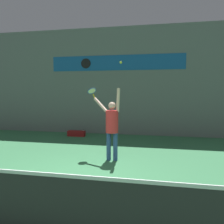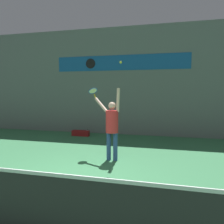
{
  "view_description": "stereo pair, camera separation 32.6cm",
  "coord_description": "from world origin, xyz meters",
  "px_view_note": "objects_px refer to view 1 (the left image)",
  "views": [
    {
      "loc": [
        1.75,
        -4.06,
        2.04
      ],
      "look_at": [
        0.56,
        2.16,
        1.44
      ],
      "focal_mm": 35.0,
      "sensor_mm": 36.0,
      "label": 1
    },
    {
      "loc": [
        2.07,
        -3.99,
        2.04
      ],
      "look_at": [
        0.56,
        2.16,
        1.44
      ],
      "focal_mm": 35.0,
      "sensor_mm": 36.0,
      "label": 2
    }
  ],
  "objects_px": {
    "tennis_racket": "(92,91)",
    "equipment_bag": "(76,133)",
    "tennis_player": "(112,124)",
    "tennis_ball": "(121,62)",
    "scoreboard_clock": "(86,63)",
    "water_bottle": "(83,133)"
  },
  "relations": [
    {
      "from": "tennis_racket",
      "to": "equipment_bag",
      "type": "relative_size",
      "value": 0.46
    },
    {
      "from": "tennis_racket",
      "to": "scoreboard_clock",
      "type": "bearing_deg",
      "value": 110.56
    },
    {
      "from": "tennis_player",
      "to": "water_bottle",
      "type": "distance_m",
      "value": 3.9
    },
    {
      "from": "tennis_racket",
      "to": "equipment_bag",
      "type": "distance_m",
      "value": 3.58
    },
    {
      "from": "tennis_racket",
      "to": "equipment_bag",
      "type": "height_order",
      "value": "tennis_racket"
    },
    {
      "from": "scoreboard_clock",
      "to": "tennis_player",
      "type": "bearing_deg",
      "value": -62.67
    },
    {
      "from": "scoreboard_clock",
      "to": "tennis_player",
      "type": "relative_size",
      "value": 0.22
    },
    {
      "from": "tennis_player",
      "to": "equipment_bag",
      "type": "bearing_deg",
      "value": 125.81
    },
    {
      "from": "tennis_ball",
      "to": "water_bottle",
      "type": "height_order",
      "value": "tennis_ball"
    },
    {
      "from": "tennis_racket",
      "to": "equipment_bag",
      "type": "bearing_deg",
      "value": 119.96
    },
    {
      "from": "scoreboard_clock",
      "to": "equipment_bag",
      "type": "distance_m",
      "value": 3.34
    },
    {
      "from": "equipment_bag",
      "to": "water_bottle",
      "type": "bearing_deg",
      "value": 23.27
    },
    {
      "from": "tennis_ball",
      "to": "water_bottle",
      "type": "bearing_deg",
      "value": 124.23
    },
    {
      "from": "tennis_ball",
      "to": "scoreboard_clock",
      "type": "bearing_deg",
      "value": 120.14
    },
    {
      "from": "tennis_player",
      "to": "tennis_ball",
      "type": "height_order",
      "value": "tennis_ball"
    },
    {
      "from": "water_bottle",
      "to": "tennis_racket",
      "type": "bearing_deg",
      "value": -66.0
    },
    {
      "from": "scoreboard_clock",
      "to": "tennis_racket",
      "type": "xyz_separation_m",
      "value": [
        1.27,
        -3.39,
        -1.32
      ]
    },
    {
      "from": "tennis_racket",
      "to": "water_bottle",
      "type": "relative_size",
      "value": 1.22
    },
    {
      "from": "tennis_ball",
      "to": "water_bottle",
      "type": "distance_m",
      "value": 4.79
    },
    {
      "from": "tennis_player",
      "to": "tennis_ball",
      "type": "relative_size",
      "value": 29.69
    },
    {
      "from": "tennis_player",
      "to": "tennis_ball",
      "type": "bearing_deg",
      "value": -6.26
    },
    {
      "from": "scoreboard_clock",
      "to": "tennis_racket",
      "type": "distance_m",
      "value": 3.86
    }
  ]
}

